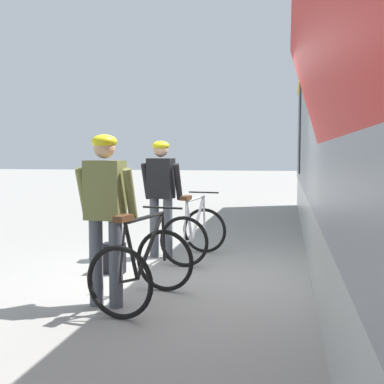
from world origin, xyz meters
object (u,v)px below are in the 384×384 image
cyclist_far_in_dark (161,188)px  backpack_on_platform (114,258)px  bicycle_near_black (144,266)px  bicycle_far_white (195,233)px  cyclist_near_in_olive (105,204)px

cyclist_far_in_dark → backpack_on_platform: (-0.36, -1.09, -0.85)m
bicycle_near_black → bicycle_far_white: (0.12, 2.22, 0.00)m
cyclist_near_in_olive → bicycle_near_black: cyclist_near_in_olive is taller
cyclist_far_in_dark → bicycle_near_black: size_ratio=1.49×
cyclist_near_in_olive → backpack_on_platform: 1.63m
bicycle_far_white → backpack_on_platform: bicycle_far_white is taller
bicycle_near_black → bicycle_far_white: bearing=87.0°
cyclist_near_in_olive → bicycle_near_black: (0.36, 0.14, -0.65)m
backpack_on_platform → bicycle_far_white: bearing=50.2°
cyclist_far_in_dark → bicycle_far_white: 0.84m
bicycle_near_black → backpack_on_platform: 1.43m
bicycle_near_black → cyclist_near_in_olive: bearing=-159.0°
bicycle_near_black → bicycle_far_white: size_ratio=1.03×
bicycle_far_white → backpack_on_platform: 1.38m
cyclist_far_in_dark → bicycle_near_black: cyclist_far_in_dark is taller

